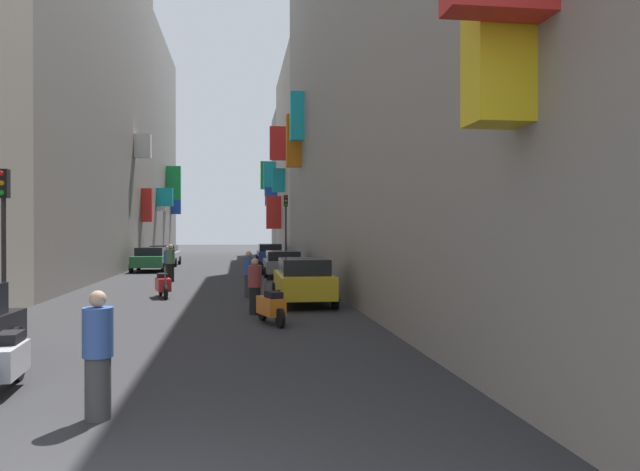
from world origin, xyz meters
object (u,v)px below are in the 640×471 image
parked_car_silver (164,255)px  pedestrian_far_away (171,263)px  traffic_light_far_corner (286,218)px  scooter_orange (271,306)px  parked_car_green (151,259)px  parked_car_grey (283,263)px  pedestrian_near_right (98,355)px  traffic_light_near_corner (3,217)px  pedestrian_crossing (255,287)px  parked_car_blue (270,253)px  pedestrian_near_left (249,274)px  scooter_red (163,284)px  parked_car_yellow (303,280)px  pedestrian_mid_street (168,263)px  scooter_silver (6,361)px

parked_car_silver → pedestrian_far_away: bearing=-82.0°
traffic_light_far_corner → scooter_orange: bearing=-95.3°
scooter_orange → pedestrian_far_away: pedestrian_far_away is taller
parked_car_green → traffic_light_far_corner: bearing=23.1°
parked_car_grey → pedestrian_near_right: pedestrian_near_right is taller
traffic_light_near_corner → traffic_light_far_corner: 25.15m
scooter_orange → pedestrian_crossing: (-0.36, 1.85, 0.33)m
parked_car_blue → pedestrian_near_right: size_ratio=2.68×
pedestrian_near_right → pedestrian_near_left: bearing=81.3°
parked_car_grey → traffic_light_far_corner: size_ratio=0.91×
pedestrian_near_right → pedestrian_far_away: bearing=93.7°
pedestrian_crossing → scooter_red: bearing=122.6°
parked_car_yellow → pedestrian_far_away: 10.70m
pedestrian_mid_street → parked_car_silver: bearing=97.6°
parked_car_green → pedestrian_far_away: (1.99, -7.79, 0.13)m
scooter_silver → pedestrian_crossing: size_ratio=1.13×
traffic_light_far_corner → pedestrian_near_right: bearing=-98.6°
parked_car_grey → pedestrian_near_left: bearing=-101.6°
parked_car_yellow → scooter_silver: bearing=-118.7°
pedestrian_mid_street → traffic_light_near_corner: traffic_light_near_corner is taller
parked_car_green → parked_car_grey: bearing=-37.1°
pedestrian_crossing → traffic_light_near_corner: size_ratio=0.40×
parked_car_silver → scooter_red: parked_car_silver is taller
parked_car_blue → pedestrian_near_left: (-1.94, -22.87, 0.07)m
parked_car_silver → parked_car_grey: parked_car_silver is taller
parked_car_yellow → parked_car_green: parked_car_yellow is taller
pedestrian_far_away → traffic_light_near_corner: 12.58m
traffic_light_far_corner → scooter_red: bearing=-107.9°
parked_car_silver → pedestrian_mid_street: pedestrian_mid_street is taller
pedestrian_near_right → parked_car_silver: bearing=95.4°
scooter_red → pedestrian_near_right: (0.90, -14.23, 0.35)m
pedestrian_crossing → pedestrian_mid_street: pedestrian_mid_street is taller
pedestrian_near_left → traffic_light_far_corner: size_ratio=0.35×
parked_car_grey → pedestrian_near_right: (-4.02, -23.13, 0.09)m
scooter_silver → pedestrian_near_left: bearing=73.0°
pedestrian_crossing → pedestrian_mid_street: bearing=106.7°
parked_car_grey → traffic_light_near_corner: (-8.33, -14.30, 2.01)m
parked_car_green → pedestrian_near_right: size_ratio=2.41×
parked_car_silver → pedestrian_near_right: 34.49m
scooter_silver → pedestrian_mid_street: pedestrian_mid_street is taller
parked_car_yellow → parked_car_blue: size_ratio=0.93×
traffic_light_far_corner → parked_car_yellow: bearing=-92.9°
scooter_silver → pedestrian_mid_street: (0.02, 20.66, 0.36)m
parked_car_green → pedestrian_crossing: pedestrian_crossing is taller
pedestrian_crossing → traffic_light_near_corner: 6.84m
parked_car_grey → traffic_light_near_corner: size_ratio=1.08×
scooter_silver → pedestrian_far_away: (0.29, 19.38, 0.42)m
parked_car_silver → pedestrian_far_away: (1.90, -13.42, 0.13)m
parked_car_yellow → scooter_red: size_ratio=2.21×
scooter_orange → parked_car_grey: bearing=84.8°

